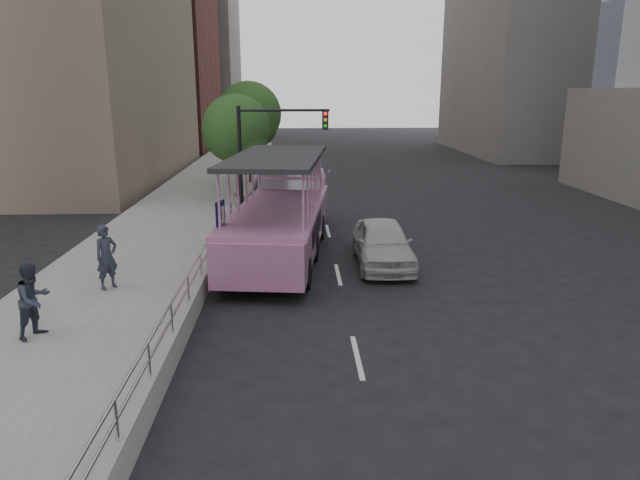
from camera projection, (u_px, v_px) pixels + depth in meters
ground at (311, 323)px, 14.82m from camera, size 160.00×160.00×0.00m
sidewalk at (170, 229)px, 24.21m from camera, size 5.50×80.00×0.30m
kerb_wall at (202, 282)px, 16.50m from camera, size 0.24×30.00×0.36m
guardrail at (200, 260)px, 16.34m from camera, size 0.07×22.00×0.71m
duck_boat at (284, 214)px, 21.26m from camera, size 3.98×11.52×3.75m
car at (383, 243)px, 19.57m from camera, size 1.92×4.63×1.57m
pedestrian_near at (107, 257)px, 16.31m from camera, size 0.78×0.81×1.87m
pedestrian_mid at (34, 300)px, 13.11m from camera, size 0.99×1.08×1.79m
parking_sign at (221, 233)px, 17.18m from camera, size 0.21×0.58×2.68m
traffic_signal at (266, 144)px, 25.94m from camera, size 4.20×0.32×5.20m
street_tree_near at (238, 132)px, 29.11m from camera, size 3.52×3.52×5.72m
street_tree_far at (250, 117)px, 34.79m from camera, size 3.97×3.97×6.45m
midrise_brick at (119, 17)px, 57.17m from camera, size 18.00×16.00×26.00m
midrise_stone_b at (174, 57)px, 73.48m from camera, size 16.00×14.00×20.00m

